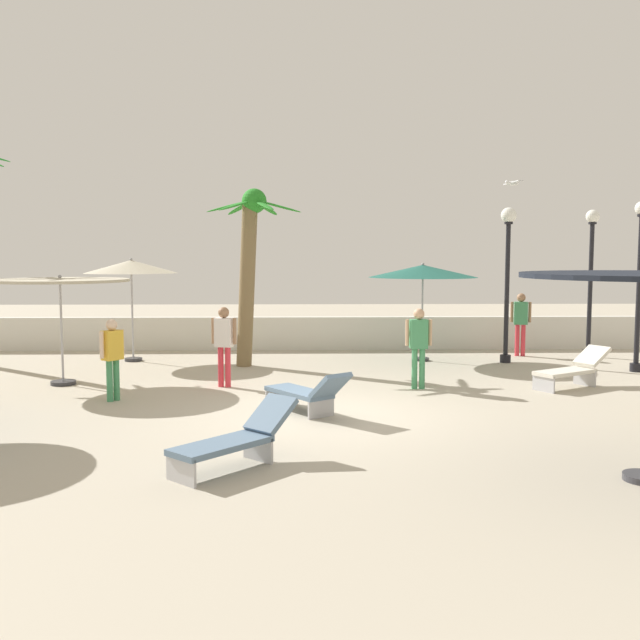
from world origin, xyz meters
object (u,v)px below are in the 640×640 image
object	(u,v)px
patio_umbrella_0	(60,285)
lamp_post_2	(508,262)
palm_tree_1	(249,256)
lamp_post_0	(640,273)
guest_0	(521,318)
patio_umbrella_4	(131,268)
patio_umbrella_3	(423,272)
lounge_chair_2	(236,438)
guest_2	(419,340)
lounge_chair_0	(572,369)
lounge_chair_1	(307,392)
lamp_post_1	(591,267)
guest_3	(112,352)
guest_1	(224,338)
seagull_0	(512,183)

from	to	relation	value
patio_umbrella_0	lamp_post_2	bearing A→B (deg)	15.58
palm_tree_1	lamp_post_0	size ratio (longest dim) A/B	1.09
patio_umbrella_0	guest_0	xyz separation A→B (m)	(11.24, 4.10, -1.09)
patio_umbrella_4	palm_tree_1	xyz separation A→B (m)	(3.17, -0.93, 0.29)
patio_umbrella_3	lounge_chair_2	world-z (taller)	patio_umbrella_3
lamp_post_2	guest_2	bearing A→B (deg)	-128.67
patio_umbrella_3	lounge_chair_0	bearing A→B (deg)	-56.56
lounge_chair_0	lounge_chair_1	xyz separation A→B (m)	(-5.64, -2.36, -0.01)
lamp_post_0	lounge_chair_2	world-z (taller)	lamp_post_0
lamp_post_1	lounge_chair_0	size ratio (longest dim) A/B	2.14
palm_tree_1	lamp_post_1	xyz separation A→B (m)	(9.22, 1.44, -0.29)
lounge_chair_0	lounge_chair_2	xyz separation A→B (m)	(-6.60, -5.52, -0.01)
lounge_chair_0	guest_3	distance (m)	9.45
palm_tree_1	lounge_chair_1	bearing A→B (deg)	-75.42
lamp_post_1	guest_1	world-z (taller)	lamp_post_1
lamp_post_2	guest_3	world-z (taller)	lamp_post_2
patio_umbrella_4	guest_3	distance (m)	5.46
lamp_post_2	palm_tree_1	bearing A→B (deg)	-176.17
patio_umbrella_0	palm_tree_1	bearing A→B (deg)	32.70
patio_umbrella_3	lamp_post_2	bearing A→B (deg)	-9.59
palm_tree_1	guest_3	world-z (taller)	palm_tree_1
patio_umbrella_3	palm_tree_1	distance (m)	4.58
patio_umbrella_3	lounge_chair_1	world-z (taller)	patio_umbrella_3
lamp_post_0	guest_2	bearing A→B (deg)	-159.71
patio_umbrella_0	patio_umbrella_3	xyz separation A→B (m)	(8.36, 3.29, 0.21)
patio_umbrella_0	palm_tree_1	xyz separation A→B (m)	(3.87, 2.48, 0.61)
lounge_chair_1	lamp_post_0	bearing A→B (deg)	28.67
palm_tree_1	lamp_post_2	bearing A→B (deg)	3.83
guest_0	patio_umbrella_3	bearing A→B (deg)	-164.28
patio_umbrella_3	lounge_chair_2	bearing A→B (deg)	-113.27
lamp_post_2	lounge_chair_0	world-z (taller)	lamp_post_2
patio_umbrella_4	guest_1	world-z (taller)	patio_umbrella_4
lamp_post_0	palm_tree_1	bearing A→B (deg)	173.46
patio_umbrella_3	lounge_chair_1	bearing A→B (deg)	-116.34
lounge_chair_2	guest_1	bearing A→B (deg)	97.80
lounge_chair_2	guest_0	distance (m)	12.35
patio_umbrella_3	lamp_post_2	distance (m)	2.18
guest_2	guest_3	xyz separation A→B (m)	(-6.07, -1.09, -0.08)
palm_tree_1	guest_3	distance (m)	5.16
patio_umbrella_3	guest_0	xyz separation A→B (m)	(2.88, 0.81, -1.30)
palm_tree_1	guest_3	size ratio (longest dim) A/B	2.81
guest_3	seagull_0	world-z (taller)	seagull_0
patio_umbrella_3	lamp_post_1	xyz separation A→B (m)	(4.72, 0.64, 0.11)
patio_umbrella_3	patio_umbrella_4	world-z (taller)	patio_umbrella_4
palm_tree_1	lamp_post_0	distance (m)	9.43
patio_umbrella_0	palm_tree_1	world-z (taller)	palm_tree_1
patio_umbrella_3	lounge_chair_0	world-z (taller)	patio_umbrella_3
guest_0	seagull_0	xyz separation A→B (m)	(-0.42, -0.32, 3.66)
lamp_post_1	lounge_chair_0	world-z (taller)	lamp_post_1
guest_0	palm_tree_1	bearing A→B (deg)	-167.64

